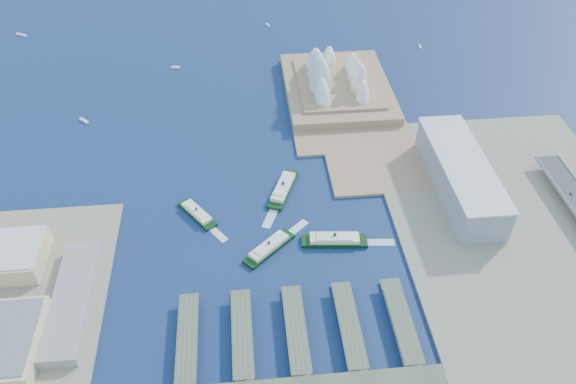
{
  "coord_description": "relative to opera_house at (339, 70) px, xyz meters",
  "views": [
    {
      "loc": [
        -17.11,
        -331.77,
        375.74
      ],
      "look_at": [
        22.26,
        74.59,
        18.0
      ],
      "focal_mm": 35.0,
      "sensor_mm": 36.0,
      "label": 1
    }
  ],
  "objects": [
    {
      "name": "ground",
      "position": [
        -105.0,
        -280.0,
        -32.0
      ],
      "size": [
        3000.0,
        3000.0,
        0.0
      ],
      "primitive_type": "plane",
      "color": "#11274F",
      "rests_on": "ground"
    },
    {
      "name": "east_land",
      "position": [
        135.0,
        -330.0,
        -30.5
      ],
      "size": [
        240.0,
        500.0,
        3.0
      ],
      "primitive_type": "cube",
      "color": "gray",
      "rests_on": "ground"
    },
    {
      "name": "peninsula",
      "position": [
        2.5,
        -20.0,
        -30.5
      ],
      "size": [
        135.0,
        220.0,
        3.0
      ],
      "primitive_type": "cube",
      "color": "#9D7956",
      "rests_on": "ground"
    },
    {
      "name": "opera_house",
      "position": [
        0.0,
        0.0,
        0.0
      ],
      "size": [
        134.0,
        180.0,
        58.0
      ],
      "primitive_type": null,
      "color": "white",
      "rests_on": "peninsula"
    },
    {
      "name": "toaster_building",
      "position": [
        90.0,
        -200.0,
        -11.5
      ],
      "size": [
        45.0,
        155.0,
        35.0
      ],
      "primitive_type": "cube",
      "color": "gray",
      "rests_on": "east_land"
    },
    {
      "name": "ferry_wharves",
      "position": [
        -91.0,
        -355.0,
        -27.35
      ],
      "size": [
        184.0,
        90.0,
        9.3
      ],
      "primitive_type": null,
      "color": "#4D5540",
      "rests_on": "ground"
    },
    {
      "name": "ferry_a",
      "position": [
        -171.9,
        -210.59,
        -27.28
      ],
      "size": [
        39.61,
        47.89,
        9.44
      ],
      "primitive_type": null,
      "rotation": [
        0.0,
        0.0,
        0.63
      ],
      "color": "black",
      "rests_on": "ground"
    },
    {
      "name": "ferry_b",
      "position": [
        -85.51,
        -182.66,
        -26.29
      ],
      "size": [
        37.33,
        61.67,
        11.42
      ],
      "primitive_type": null,
      "rotation": [
        0.0,
        0.0,
        -0.39
      ],
      "color": "black",
      "rests_on": "ground"
    },
    {
      "name": "ferry_c",
      "position": [
        -105.56,
        -262.79,
        -26.78
      ],
      "size": [
        50.37,
        47.37,
        10.43
      ],
      "primitive_type": null,
      "rotation": [
        0.0,
        0.0,
        2.3
      ],
      "color": "black",
      "rests_on": "ground"
    },
    {
      "name": "ferry_d",
      "position": [
        -45.1,
        -259.24,
        -26.31
      ],
      "size": [
        61.39,
        20.93,
        11.39
      ],
      "primitive_type": null,
      "rotation": [
        0.0,
        0.0,
        1.48
      ],
      "color": "black",
      "rests_on": "ground"
    },
    {
      "name": "boat_a",
      "position": [
        -309.69,
        -34.53,
        -30.62
      ],
      "size": [
        12.57,
        12.81,
        2.77
      ],
      "primitive_type": null,
      "rotation": [
        0.0,
        0.0,
        0.77
      ],
      "color": "white",
      "rests_on": "ground"
    },
    {
      "name": "boat_b",
      "position": [
        -208.49,
        84.46,
        -30.46
      ],
      "size": [
        11.6,
        4.69,
        3.07
      ],
      "primitive_type": null,
      "rotation": [
        0.0,
        0.0,
        1.51
      ],
      "color": "white",
      "rests_on": "ground"
    },
    {
      "name": "boat_c",
      "position": [
        139.39,
        112.59,
        -30.79
      ],
      "size": [
        4.3,
        11.01,
        2.41
      ],
      "primitive_type": null,
      "rotation": [
        0.0,
        0.0,
        3.03
      ],
      "color": "white",
      "rests_on": "ground"
    },
    {
      "name": "boat_d",
      "position": [
        -443.13,
        207.05,
        -30.48
      ],
      "size": [
        17.63,
        12.39,
        3.05
      ],
      "primitive_type": null,
      "rotation": [
        0.0,
        0.0,
        1.05
      ],
      "color": "white",
      "rests_on": "ground"
    },
    {
      "name": "boat_e",
      "position": [
        -74.33,
        205.95,
        -30.78
      ],
      "size": [
        6.75,
        10.38,
        2.44
      ],
      "primitive_type": null,
      "rotation": [
        0.0,
        0.0,
        0.4
      ],
      "color": "white",
      "rests_on": "ground"
    },
    {
      "name": "car_c",
      "position": [
        191.0,
        -232.25,
        -16.55
      ],
      "size": [
        1.69,
        4.15,
        1.2
      ],
      "primitive_type": "imported",
      "color": "slate",
      "rests_on": "expressway"
    }
  ]
}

